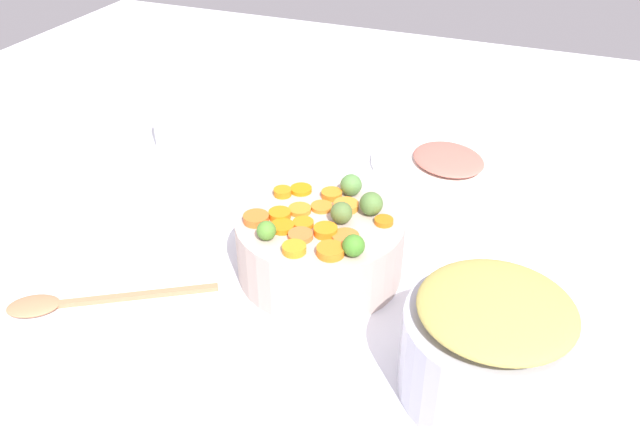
{
  "coord_description": "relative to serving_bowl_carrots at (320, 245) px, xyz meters",
  "views": [
    {
      "loc": [
        -0.78,
        -0.36,
        0.66
      ],
      "look_at": [
        -0.02,
        -0.05,
        0.13
      ],
      "focal_mm": 36.93,
      "sensor_mm": 36.0,
      "label": 1
    }
  ],
  "objects": [
    {
      "name": "carrot_slice_7",
      "position": [
        -0.02,
        0.06,
        0.05
      ],
      "size": [
        0.05,
        0.05,
        0.01
      ],
      "primitive_type": "cylinder",
      "rotation": [
        0.0,
        0.0,
        5.64
      ],
      "color": "orange",
      "rests_on": "serving_bowl_carrots"
    },
    {
      "name": "carrot_slice_6",
      "position": [
        0.04,
        -0.03,
        0.05
      ],
      "size": [
        0.05,
        0.05,
        0.01
      ],
      "primitive_type": "cylinder",
      "rotation": [
        0.0,
        0.0,
        3.62
      ],
      "color": "orange",
      "rests_on": "serving_bowl_carrots"
    },
    {
      "name": "brussels_sprout_2",
      "position": [
        0.0,
        -0.03,
        0.07
      ],
      "size": [
        0.03,
        0.03,
        0.03
      ],
      "primitive_type": "sphere",
      "color": "#526F34",
      "rests_on": "serving_bowl_carrots"
    },
    {
      "name": "serving_bowl_carrots",
      "position": [
        0.0,
        0.0,
        0.0
      ],
      "size": [
        0.26,
        0.26,
        0.1
      ],
      "primitive_type": "cylinder",
      "color": "#BCA699",
      "rests_on": "tabletop"
    },
    {
      "name": "brussels_sprout_3",
      "position": [
        0.04,
        -0.07,
        0.07
      ],
      "size": [
        0.04,
        0.04,
        0.04
      ],
      "primitive_type": "sphere",
      "color": "#527838",
      "rests_on": "serving_bowl_carrots"
    },
    {
      "name": "brussels_sprout_4",
      "position": [
        -0.07,
        -0.08,
        0.06
      ],
      "size": [
        0.03,
        0.03,
        0.03
      ],
      "primitive_type": "sphere",
      "color": "#458528",
      "rests_on": "serving_bowl_carrots"
    },
    {
      "name": "tabletop",
      "position": [
        0.02,
        0.05,
        -0.06
      ],
      "size": [
        2.4,
        2.4,
        0.02
      ],
      "primitive_type": "cube",
      "color": "silver",
      "rests_on": "ground"
    },
    {
      "name": "carrot_slice_15",
      "position": [
        -0.09,
        0.0,
        0.05
      ],
      "size": [
        0.04,
        0.04,
        0.01
      ],
      "primitive_type": "cylinder",
      "rotation": [
        0.0,
        0.0,
        1.71
      ],
      "color": "orange",
      "rests_on": "serving_bowl_carrots"
    },
    {
      "name": "carrot_slice_4",
      "position": [
        0.04,
        0.08,
        0.05
      ],
      "size": [
        0.03,
        0.03,
        0.01
      ],
      "primitive_type": "cylinder",
      "rotation": [
        0.0,
        0.0,
        4.93
      ],
      "color": "orange",
      "rests_on": "serving_bowl_carrots"
    },
    {
      "name": "ham_slice_main",
      "position": [
        0.4,
        -0.11,
        -0.03
      ],
      "size": [
        0.21,
        0.2,
        0.02
      ],
      "primitive_type": "ellipsoid",
      "rotation": [
        0.0,
        0.0,
        3.88
      ],
      "color": "#C8685A",
      "rests_on": "ham_plate"
    },
    {
      "name": "metal_pot",
      "position": [
        -0.15,
        -0.28,
        0.01
      ],
      "size": [
        0.21,
        0.21,
        0.12
      ],
      "primitive_type": "cylinder",
      "color": "#B1B1C3",
      "rests_on": "tabletop"
    },
    {
      "name": "carrot_slice_10",
      "position": [
        -0.05,
        0.04,
        0.05
      ],
      "size": [
        0.04,
        0.04,
        0.01
      ],
      "primitive_type": "cylinder",
      "rotation": [
        0.0,
        0.0,
        3.15
      ],
      "color": "orange",
      "rests_on": "serving_bowl_carrots"
    },
    {
      "name": "carrot_slice_13",
      "position": [
        0.06,
        0.01,
        0.05
      ],
      "size": [
        0.04,
        0.04,
        0.01
      ],
      "primitive_type": "cylinder",
      "rotation": [
        0.0,
        0.0,
        3.4
      ],
      "color": "orange",
      "rests_on": "serving_bowl_carrots"
    },
    {
      "name": "carrot_slice_2",
      "position": [
        -0.03,
        0.02,
        0.05
      ],
      "size": [
        0.04,
        0.04,
        0.01
      ],
      "primitive_type": "cylinder",
      "rotation": [
        0.0,
        0.0,
        0.88
      ],
      "color": "orange",
      "rests_on": "serving_bowl_carrots"
    },
    {
      "name": "carrot_slice_1",
      "position": [
        -0.04,
        0.09,
        0.05
      ],
      "size": [
        0.04,
        0.04,
        0.01
      ],
      "primitive_type": "cylinder",
      "rotation": [
        0.0,
        0.0,
        6.21
      ],
      "color": "orange",
      "rests_on": "serving_bowl_carrots"
    },
    {
      "name": "ham_plate",
      "position": [
        0.41,
        -0.09,
        -0.04
      ],
      "size": [
        0.27,
        0.27,
        0.01
      ],
      "primitive_type": "cylinder",
      "color": "white",
      "rests_on": "tabletop"
    },
    {
      "name": "carrot_slice_14",
      "position": [
        -0.04,
        -0.05,
        0.05
      ],
      "size": [
        0.06,
        0.06,
        0.01
      ],
      "primitive_type": "cylinder",
      "rotation": [
        0.0,
        0.0,
        2.53
      ],
      "color": "orange",
      "rests_on": "serving_bowl_carrots"
    },
    {
      "name": "brussels_sprout_1",
      "position": [
        0.08,
        -0.02,
        0.07
      ],
      "size": [
        0.03,
        0.03,
        0.03
      ],
      "primitive_type": "sphere",
      "color": "#558641",
      "rests_on": "serving_bowl_carrots"
    },
    {
      "name": "stuffing_mound",
      "position": [
        -0.15,
        -0.28,
        0.09
      ],
      "size": [
        0.19,
        0.19,
        0.03
      ],
      "primitive_type": "ellipsoid",
      "color": "tan",
      "rests_on": "metal_pot"
    },
    {
      "name": "carrot_slice_5",
      "position": [
        -0.08,
        -0.05,
        0.06
      ],
      "size": [
        0.04,
        0.04,
        0.01
      ],
      "primitive_type": "cylinder",
      "rotation": [
        0.0,
        0.0,
        0.12
      ],
      "color": "orange",
      "rests_on": "serving_bowl_carrots"
    },
    {
      "name": "carrot_slice_0",
      "position": [
        -0.06,
        0.01,
        0.05
      ],
      "size": [
        0.05,
        0.05,
        0.01
      ],
      "primitive_type": "cylinder",
      "rotation": [
        0.0,
        0.0,
        4.42
      ],
      "color": "orange",
      "rests_on": "serving_bowl_carrots"
    },
    {
      "name": "brussels_sprout_0",
      "position": [
        -0.08,
        0.05,
        0.06
      ],
      "size": [
        0.03,
        0.03,
        0.03
      ],
      "primitive_type": "sphere",
      "color": "#50872F",
      "rests_on": "serving_bowl_carrots"
    },
    {
      "name": "carrot_slice_9",
      "position": [
        0.01,
        0.04,
        0.05
      ],
      "size": [
        0.04,
        0.04,
        0.01
      ],
      "primitive_type": "cylinder",
      "rotation": [
        0.0,
        0.0,
        1.57
      ],
      "color": "orange",
      "rests_on": "serving_bowl_carrots"
    },
    {
      "name": "carrot_slice_12",
      "position": [
        0.06,
        0.06,
        0.05
      ],
      "size": [
        0.04,
        0.04,
        0.01
      ],
      "primitive_type": "cylinder",
      "rotation": [
        0.0,
        0.0,
        2.99
      ],
      "color": "orange",
      "rests_on": "serving_bowl_carrots"
    },
    {
      "name": "carrot_slice_11",
      "position": [
        -0.04,
        -0.02,
        0.05
      ],
      "size": [
        0.05,
        0.05,
        0.01
      ],
      "primitive_type": "cylinder",
      "rotation": [
        0.0,
        0.0,
        3.79
      ],
      "color": "orange",
      "rests_on": "serving_bowl_carrots"
    },
    {
      "name": "wooden_spoon",
      "position": [
        -0.22,
        0.32,
        -0.04
      ],
      "size": [
        0.19,
        0.28,
        0.01
      ],
      "color": "#B97953",
      "rests_on": "tabletop"
    },
    {
      "name": "casserole_dish",
      "position": [
        0.31,
        0.4,
        0.0
      ],
      "size": [
        0.18,
        0.18,
        0.1
      ],
      "primitive_type": "cylinder",
      "color": "white",
      "rests_on": "tabletop"
    },
    {
      "name": "carrot_slice_3",
      "position": [
        0.02,
        -0.09,
        0.05
      ],
      "size": [
        0.04,
        0.04,
        0.01
      ],
      "primitive_type": "cylinder",
      "rotation": [
        0.0,
        0.0,
        4.2
      ],
      "color": "orange",
      "rests_on": "serving_bowl_carrots"
    },
    {
      "name": "carrot_slice_8",
      "position": [
        0.03,
        0.01,
        0.05
      ],
      "size": [
        0.05,
        0.05,
        0.01
      ],
      "primitive_type": "cylinder",
      "rotation": [
        0.0,
        0.0,
        0.56
      ],
      "color": "orange",
      "rests_on": "serving_bowl_carrots"
    }
  ]
}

